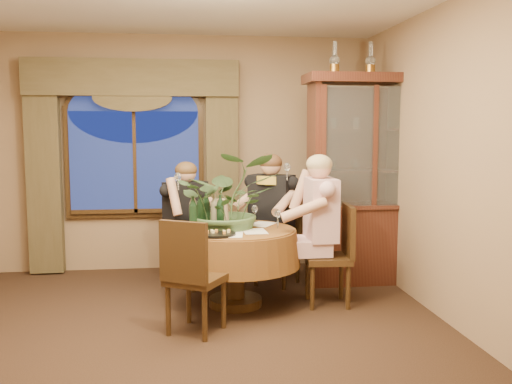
{
  "coord_description": "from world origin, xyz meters",
  "views": [
    {
      "loc": [
        -0.03,
        -4.44,
        1.7
      ],
      "look_at": [
        0.65,
        0.89,
        1.1
      ],
      "focal_mm": 40.0,
      "sensor_mm": 36.0,
      "label": 1
    }
  ],
  "objects": [
    {
      "name": "floor",
      "position": [
        0.0,
        0.0,
        0.0
      ],
      "size": [
        5.0,
        5.0,
        0.0
      ],
      "primitive_type": "plane",
      "color": "black",
      "rests_on": "ground"
    },
    {
      "name": "wall_back",
      "position": [
        0.0,
        2.5,
        1.4
      ],
      "size": [
        4.5,
        0.0,
        4.5
      ],
      "primitive_type": "plane",
      "rotation": [
        1.57,
        0.0,
        0.0
      ],
      "color": "#8A6F54",
      "rests_on": "ground"
    },
    {
      "name": "wall_right",
      "position": [
        2.25,
        0.0,
        1.4
      ],
      "size": [
        0.0,
        5.0,
        5.0
      ],
      "primitive_type": "plane",
      "rotation": [
        1.57,
        0.0,
        -1.57
      ],
      "color": "#8A6F54",
      "rests_on": "ground"
    },
    {
      "name": "window",
      "position": [
        -0.6,
        2.43,
        1.3
      ],
      "size": [
        1.62,
        0.1,
        1.32
      ],
      "primitive_type": null,
      "color": "navy",
      "rests_on": "wall_back"
    },
    {
      "name": "arched_transom",
      "position": [
        -0.6,
        2.43,
        2.08
      ],
      "size": [
        1.6,
        0.06,
        0.44
      ],
      "primitive_type": null,
      "color": "navy",
      "rests_on": "wall_back"
    },
    {
      "name": "drapery_left",
      "position": [
        -1.63,
        2.38,
        1.18
      ],
      "size": [
        0.38,
        0.14,
        2.32
      ],
      "primitive_type": "cube",
      "color": "#463C23",
      "rests_on": "floor"
    },
    {
      "name": "drapery_right",
      "position": [
        0.43,
        2.38,
        1.18
      ],
      "size": [
        0.38,
        0.14,
        2.32
      ],
      "primitive_type": "cube",
      "color": "#463C23",
      "rests_on": "floor"
    },
    {
      "name": "swag_valance",
      "position": [
        -0.6,
        2.35,
        2.28
      ],
      "size": [
        2.45,
        0.16,
        0.42
      ],
      "primitive_type": null,
      "color": "#463C23",
      "rests_on": "wall_back"
    },
    {
      "name": "dining_table",
      "position": [
        0.45,
        0.89,
        0.38
      ],
      "size": [
        1.35,
        1.35,
        0.75
      ],
      "primitive_type": "cylinder",
      "rotation": [
        0.0,
        0.0,
        0.09
      ],
      "color": "maroon",
      "rests_on": "floor"
    },
    {
      "name": "china_cabinet",
      "position": [
        1.98,
        1.6,
        1.14
      ],
      "size": [
        1.41,
        0.56,
        2.28
      ],
      "primitive_type": "cube",
      "color": "#3D1911",
      "rests_on": "floor"
    },
    {
      "name": "oil_lamp_left",
      "position": [
        1.59,
        1.6,
        2.45
      ],
      "size": [
        0.11,
        0.11,
        0.34
      ],
      "primitive_type": null,
      "color": "#A5722D",
      "rests_on": "china_cabinet"
    },
    {
      "name": "oil_lamp_center",
      "position": [
        1.98,
        1.6,
        2.45
      ],
      "size": [
        0.11,
        0.11,
        0.34
      ],
      "primitive_type": null,
      "color": "#A5722D",
      "rests_on": "china_cabinet"
    },
    {
      "name": "oil_lamp_right",
      "position": [
        2.38,
        1.6,
        2.45
      ],
      "size": [
        0.11,
        0.11,
        0.34
      ],
      "primitive_type": null,
      "color": "#A5722D",
      "rests_on": "china_cabinet"
    },
    {
      "name": "chair_right",
      "position": [
        1.34,
        0.82,
        0.48
      ],
      "size": [
        0.45,
        0.45,
        0.96
      ],
      "primitive_type": "cube",
      "rotation": [
        0.0,
        0.0,
        1.49
      ],
      "color": "black",
      "rests_on": "floor"
    },
    {
      "name": "chair_back_right",
      "position": [
        0.97,
        1.59,
        0.48
      ],
      "size": [
        0.59,
        0.59,
        0.96
      ],
      "primitive_type": "cube",
      "rotation": [
        0.0,
        0.0,
        -3.78
      ],
      "color": "black",
      "rests_on": "floor"
    },
    {
      "name": "chair_back",
      "position": [
        0.14,
        1.62,
        0.48
      ],
      "size": [
        0.55,
        0.55,
        0.96
      ],
      "primitive_type": "cube",
      "rotation": [
        0.0,
        0.0,
        -2.74
      ],
      "color": "black",
      "rests_on": "floor"
    },
    {
      "name": "chair_front_left",
      "position": [
        0.06,
        0.22,
        0.48
      ],
      "size": [
        0.57,
        0.57,
        0.96
      ],
      "primitive_type": "cube",
      "rotation": [
        0.0,
        0.0,
        -0.53
      ],
      "color": "black",
      "rests_on": "floor"
    },
    {
      "name": "person_pink",
      "position": [
        1.28,
        0.88,
        0.73
      ],
      "size": [
        0.48,
        0.53,
        1.46
      ],
      "primitive_type": null,
      "rotation": [
        0.0,
        0.0,
        1.56
      ],
      "color": "beige",
      "rests_on": "floor"
    },
    {
      "name": "person_back",
      "position": [
        -0.02,
        1.58,
        0.68
      ],
      "size": [
        0.65,
        0.64,
        1.36
      ],
      "primitive_type": null,
      "rotation": [
        0.0,
        0.0,
        -2.55
      ],
      "color": "black",
      "rests_on": "floor"
    },
    {
      "name": "person_scarf",
      "position": [
        0.9,
        1.55,
        0.72
      ],
      "size": [
        0.69,
        0.68,
        1.44
      ],
      "primitive_type": null,
      "rotation": [
        0.0,
        0.0,
        -3.74
      ],
      "color": "black",
      "rests_on": "floor"
    },
    {
      "name": "stoneware_vase",
      "position": [
        0.33,
        0.98,
        0.89
      ],
      "size": [
        0.15,
        0.15,
        0.28
      ],
      "primitive_type": null,
      "color": "tan",
      "rests_on": "dining_table"
    },
    {
      "name": "centerpiece_plant",
      "position": [
        0.39,
        0.98,
        1.36
      ],
      "size": [
        0.95,
        1.06,
        0.83
      ],
      "primitive_type": "imported",
      "color": "#3B5932",
      "rests_on": "dining_table"
    },
    {
      "name": "olive_bowl",
      "position": [
        0.53,
        0.87,
        0.78
      ],
      "size": [
        0.17,
        0.17,
        0.05
      ],
      "primitive_type": "imported",
      "color": "#4A552E",
      "rests_on": "dining_table"
    },
    {
      "name": "cheese_platter",
      "position": [
        0.25,
        0.58,
        0.76
      ],
      "size": [
        0.35,
        0.35,
        0.02
      ],
      "primitive_type": "cylinder",
      "color": "black",
      "rests_on": "dining_table"
    },
    {
      "name": "wine_bottle_0",
      "position": [
        0.12,
        0.9,
        0.92
      ],
      "size": [
        0.07,
        0.07,
        0.33
      ],
      "primitive_type": "cylinder",
      "color": "black",
      "rests_on": "dining_table"
    },
    {
      "name": "wine_bottle_1",
      "position": [
        0.05,
        0.8,
        0.92
      ],
      "size": [
        0.07,
        0.07,
        0.33
      ],
      "primitive_type": "cylinder",
      "color": "black",
      "rests_on": "dining_table"
    },
    {
      "name": "wine_bottle_2",
      "position": [
        0.31,
        0.87,
        0.92
      ],
      "size": [
        0.07,
        0.07,
        0.33
      ],
      "primitive_type": "cylinder",
      "color": "black",
      "rests_on": "dining_table"
    },
    {
      "name": "wine_bottle_3",
      "position": [
        0.18,
        1.05,
        0.92
      ],
      "size": [
        0.07,
        0.07,
        0.33
      ],
      "primitive_type": "cylinder",
      "color": "black",
      "rests_on": "dining_table"
    },
    {
      "name": "wine_bottle_4",
      "position": [
        0.06,
        1.0,
        0.92
      ],
      "size": [
        0.07,
        0.07,
        0.33
      ],
      "primitive_type": "cylinder",
      "color": "tan",
      "rests_on": "dining_table"
    },
    {
      "name": "wine_bottle_5",
      "position": [
        0.26,
        0.94,
        0.92
      ],
      "size": [
        0.07,
        0.07,
        0.33
      ],
      "primitive_type": "cylinder",
      "color": "tan",
      "rests_on": "dining_table"
    },
    {
      "name": "tasting_paper_0",
      "position": [
        0.62,
        0.72,
        0.75
      ],
      "size": [
        0.22,
        0.31,
        0.0
      ],
      "primitive_type": "cube",
      "rotation": [
        0.0,
        0.0,
        0.04
      ],
      "color": "white",
      "rests_on": "dining_table"
    },
    {
      "name": "tasting_paper_1",
      "position": [
        0.74,
        1.1,
        0.75
      ],
      "size": [
        0.34,
        0.37,
        0.0
      ],
      "primitive_type": "cube",
      "rotation": [
        0.0,
        0.0,
        -0.56
      ],
      "color": "white",
      "rests_on": "dining_table"
    },
    {
      "name": "tasting_paper_2",
      "position": [
        0.38,
        0.58,
        0.75
      ],
      "size": [
        0.25,
        0.32,
        0.0
      ],
      "primitive_type": "cube",
      "rotation": [
        0.0,
        0.0,
        -0.13
      ],
      "color": "white",
      "rests_on": "dining_table"
    },
    {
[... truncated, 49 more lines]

